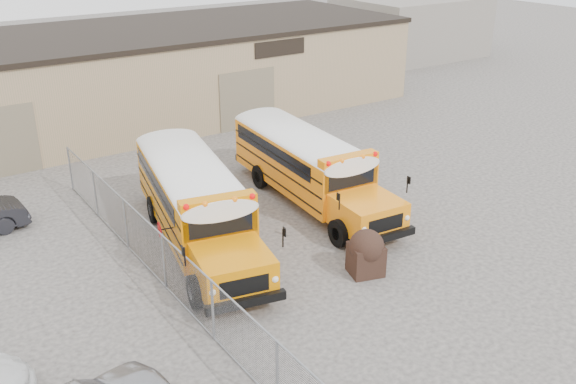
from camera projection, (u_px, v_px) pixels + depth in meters
ground at (386, 273)px, 19.82m from camera, size 120.00×120.00×0.00m
warehouse at (134, 74)px, 34.04m from camera, size 30.20×10.20×4.67m
chainlink_fence at (164, 262)px, 18.65m from camera, size 0.07×18.07×1.81m
distant_building_right at (410, 26)px, 49.52m from camera, size 10.00×8.00×4.40m
school_bus_left at (160, 144)px, 26.06m from camera, size 4.21×9.73×2.77m
school_bus_right at (244, 123)px, 28.82m from camera, size 3.04×9.39×2.70m
tarp_bundle at (366, 252)px, 19.50m from camera, size 1.19×1.12×1.47m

